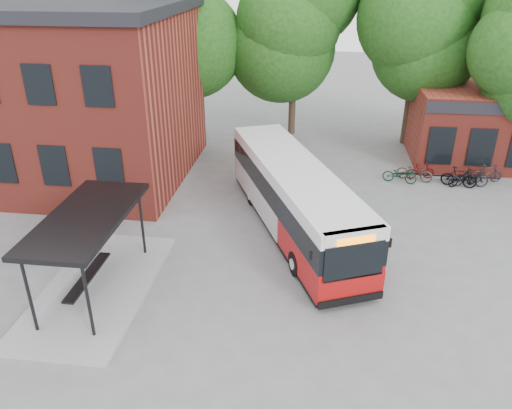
# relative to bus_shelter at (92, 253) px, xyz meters

# --- Properties ---
(ground) EXTENTS (100.00, 100.00, 0.00)m
(ground) POSITION_rel_bus_shelter_xyz_m (4.50, 1.00, -1.45)
(ground) COLOR slate
(station_building) EXTENTS (18.40, 10.40, 8.50)m
(station_building) POSITION_rel_bus_shelter_xyz_m (-8.50, 10.00, 2.80)
(station_building) COLOR maroon
(station_building) RESTS_ON ground
(bus_shelter) EXTENTS (3.60, 7.00, 2.90)m
(bus_shelter) POSITION_rel_bus_shelter_xyz_m (0.00, 0.00, 0.00)
(bus_shelter) COLOR black
(bus_shelter) RESTS_ON ground
(bike_rail) EXTENTS (5.20, 0.10, 0.38)m
(bike_rail) POSITION_rel_bus_shelter_xyz_m (13.78, 11.00, -1.26)
(bike_rail) COLOR black
(bike_rail) RESTS_ON ground
(tree_0) EXTENTS (7.92, 7.92, 11.00)m
(tree_0) POSITION_rel_bus_shelter_xyz_m (-1.50, 17.00, 4.05)
(tree_0) COLOR #164011
(tree_0) RESTS_ON ground
(tree_1) EXTENTS (7.92, 7.92, 10.40)m
(tree_1) POSITION_rel_bus_shelter_xyz_m (5.50, 18.00, 3.75)
(tree_1) COLOR #164011
(tree_1) RESTS_ON ground
(tree_2) EXTENTS (7.92, 7.92, 11.00)m
(tree_2) POSITION_rel_bus_shelter_xyz_m (12.50, 17.00, 4.05)
(tree_2) COLOR #164011
(tree_2) RESTS_ON ground
(city_bus) EXTENTS (6.56, 11.25, 2.85)m
(city_bus) POSITION_rel_bus_shelter_xyz_m (6.38, 5.12, -0.03)
(city_bus) COLOR #9E0C0D
(city_bus) RESTS_ON ground
(bicycle_0) EXTENTS (1.77, 0.94, 0.89)m
(bicycle_0) POSITION_rel_bus_shelter_xyz_m (11.43, 10.67, -1.01)
(bicycle_0) COLOR #0C331E
(bicycle_0) RESTS_ON ground
(bicycle_1) EXTENTS (1.54, 0.72, 0.89)m
(bicycle_1) POSITION_rel_bus_shelter_xyz_m (12.54, 11.31, -1.00)
(bicycle_1) COLOR #5C060C
(bicycle_1) RESTS_ON ground
(bicycle_2) EXTENTS (1.92, 1.20, 0.95)m
(bicycle_2) POSITION_rel_bus_shelter_xyz_m (12.21, 11.04, -0.97)
(bicycle_2) COLOR #3A322A
(bicycle_2) RESTS_ON ground
(bicycle_4) EXTENTS (1.75, 1.20, 0.87)m
(bicycle_4) POSITION_rel_bus_shelter_xyz_m (14.50, 10.64, -1.02)
(bicycle_4) COLOR black
(bicycle_4) RESTS_ON ground
(bicycle_5) EXTENTS (1.77, 0.90, 1.02)m
(bicycle_5) POSITION_rel_bus_shelter_xyz_m (14.27, 10.52, -0.94)
(bicycle_5) COLOR black
(bicycle_5) RESTS_ON ground
(bicycle_6) EXTENTS (1.84, 0.75, 0.95)m
(bicycle_6) POSITION_rel_bus_shelter_xyz_m (14.81, 10.59, -0.98)
(bicycle_6) COLOR black
(bicycle_6) RESTS_ON ground
(bicycle_7) EXTENTS (1.69, 0.78, 0.98)m
(bicycle_7) POSITION_rel_bus_shelter_xyz_m (15.81, 11.27, -0.96)
(bicycle_7) COLOR black
(bicycle_7) RESTS_ON ground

